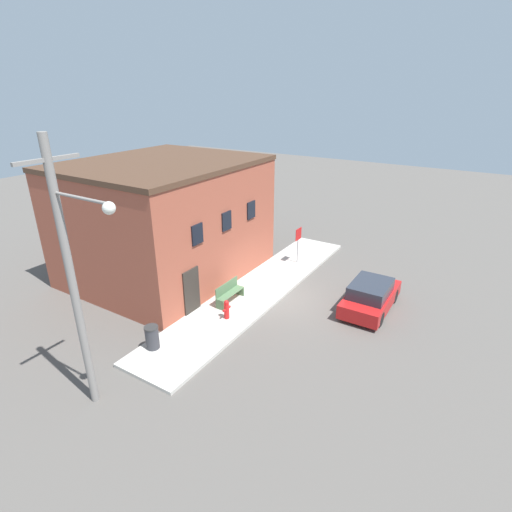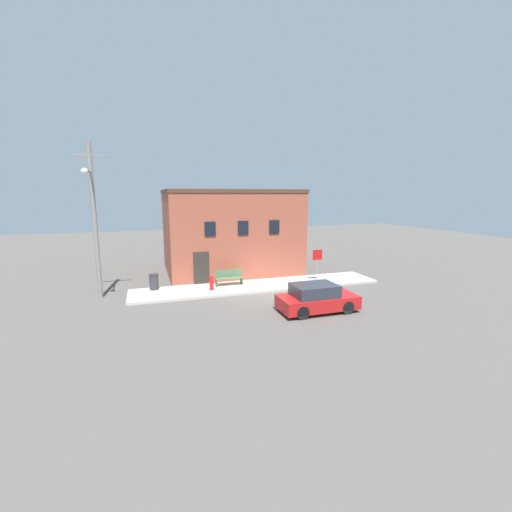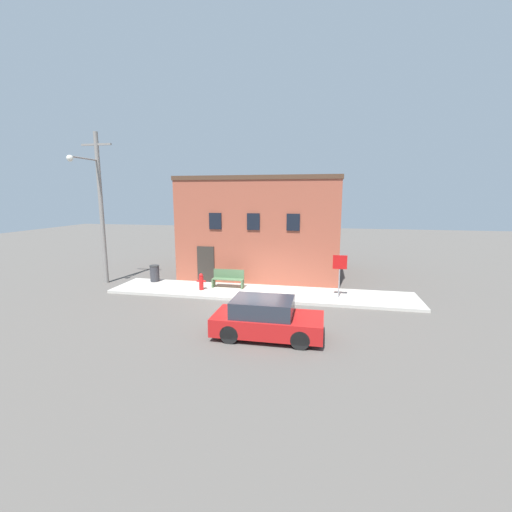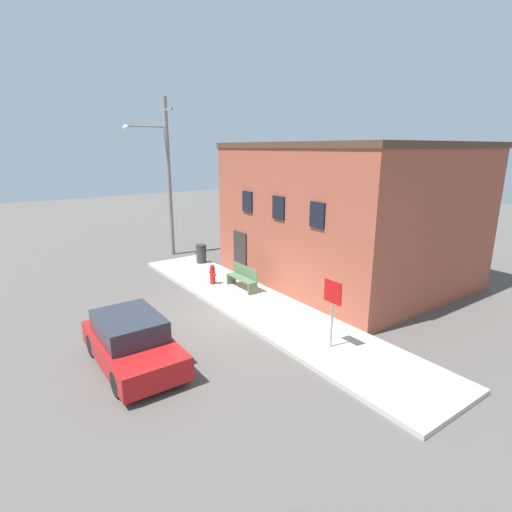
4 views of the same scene
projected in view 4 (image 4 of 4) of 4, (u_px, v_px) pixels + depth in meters
The scene contains 9 objects.
ground_plane at pixel (227, 316), 14.44m from camera, with size 80.00×80.00×0.00m, color #56514C.
sidewalk at pixel (259, 306), 15.21m from camera, with size 15.66×2.82×0.14m.
brick_building at pixel (348, 213), 17.88m from camera, with size 9.35×8.00×6.11m.
fire_hydrant at pixel (212, 274), 17.33m from camera, with size 0.49×0.23×0.88m.
stop_sign at pixel (333, 301), 11.56m from camera, with size 0.67×0.06×2.07m.
bench at pixel (243, 278), 16.75m from camera, with size 1.70×0.44×0.97m.
trash_bin at pixel (201, 254), 20.54m from camera, with size 0.54×0.54×0.95m.
utility_pole at pixel (166, 173), 21.55m from camera, with size 1.80×2.40×8.47m.
parked_car at pixel (132, 342), 11.11m from camera, with size 3.91×1.81×1.41m.
Camera 4 is at (11.50, -6.87, 5.90)m, focal length 28.00 mm.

